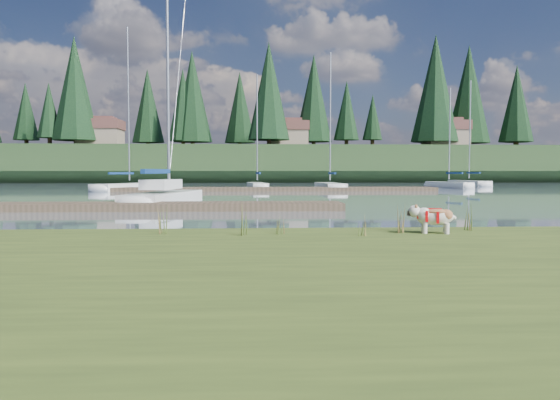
{
  "coord_description": "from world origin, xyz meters",
  "views": [
    {
      "loc": [
        0.32,
        -12.95,
        1.54
      ],
      "look_at": [
        0.99,
        -0.5,
        0.89
      ],
      "focal_mm": 35.0,
      "sensor_mm": 36.0,
      "label": 1
    }
  ],
  "objects": [
    {
      "name": "conifer_2",
      "position": [
        -25.0,
        68.0,
        13.54
      ],
      "size": [
        6.6,
        6.6,
        16.05
      ],
      "color": "#382619",
      "rests_on": "ridge"
    },
    {
      "name": "house_0",
      "position": [
        -22.0,
        70.0,
        7.31
      ],
      "size": [
        6.3,
        5.3,
        4.65
      ],
      "color": "gray",
      "rests_on": "ridge"
    },
    {
      "name": "sailboat_bg_1",
      "position": [
        -9.36,
        33.48,
        0.32
      ],
      "size": [
        5.19,
        9.09,
        13.46
      ],
      "rotation": [
        0.0,
        0.0,
        1.17
      ],
      "color": "silver",
      "rests_on": "ground"
    },
    {
      "name": "ground",
      "position": [
        0.0,
        30.0,
        0.0
      ],
      "size": [
        200.0,
        200.0,
        0.0
      ],
      "primitive_type": "plane",
      "color": "gray",
      "rests_on": "ground"
    },
    {
      "name": "weed_2",
      "position": [
        3.22,
        -2.5,
        0.6
      ],
      "size": [
        0.17,
        0.14,
        0.6
      ],
      "color": "#475B23",
      "rests_on": "bank"
    },
    {
      "name": "sailboat_bg_3",
      "position": [
        7.06,
        33.83,
        0.32
      ],
      "size": [
        1.85,
        8.01,
        11.7
      ],
      "rotation": [
        0.0,
        0.0,
        1.61
      ],
      "color": "silver",
      "rests_on": "ground"
    },
    {
      "name": "dock_near",
      "position": [
        -4.0,
        9.0,
        0.15
      ],
      "size": [
        16.0,
        2.0,
        0.3
      ],
      "primitive_type": "cube",
      "color": "#4C3D2C",
      "rests_on": "ground"
    },
    {
      "name": "house_1",
      "position": [
        6.0,
        71.0,
        7.31
      ],
      "size": [
        6.3,
        5.3,
        4.65
      ],
      "color": "gray",
      "rests_on": "ridge"
    },
    {
      "name": "sailboat_main",
      "position": [
        -3.62,
        13.55,
        0.42
      ],
      "size": [
        3.04,
        8.57,
        12.15
      ],
      "rotation": [
        0.0,
        0.0,
        1.4
      ],
      "color": "silver",
      "rests_on": "ground"
    },
    {
      "name": "bulldog",
      "position": [
        3.86,
        -2.62,
        0.68
      ],
      "size": [
        0.91,
        0.49,
        0.54
      ],
      "rotation": [
        0.0,
        0.0,
        2.9
      ],
      "color": "silver",
      "rests_on": "bank"
    },
    {
      "name": "sailboat_bg_4",
      "position": [
        18.73,
        37.74,
        0.33
      ],
      "size": [
        3.16,
        6.34,
        9.44
      ],
      "rotation": [
        0.0,
        0.0,
        1.89
      ],
      "color": "silver",
      "rests_on": "ground"
    },
    {
      "name": "weed_5",
      "position": [
        4.72,
        -2.17,
        0.62
      ],
      "size": [
        0.17,
        0.14,
        0.65
      ],
      "color": "#475B23",
      "rests_on": "bank"
    },
    {
      "name": "conifer_3",
      "position": [
        -10.0,
        72.0,
        11.74
      ],
      "size": [
        4.84,
        4.84,
        12.25
      ],
      "color": "#382619",
      "rests_on": "ridge"
    },
    {
      "name": "mud_lip",
      "position": [
        0.0,
        -1.6,
        0.07
      ],
      "size": [
        60.0,
        0.5,
        0.14
      ],
      "primitive_type": "cube",
      "color": "#33281C",
      "rests_on": "ground"
    },
    {
      "name": "bank",
      "position": [
        0.0,
        -6.0,
        0.17
      ],
      "size": [
        60.0,
        9.0,
        0.35
      ],
      "primitive_type": "cube",
      "color": "#40521D",
      "rests_on": "ground"
    },
    {
      "name": "weed_3",
      "position": [
        -1.36,
        -2.44,
        0.61
      ],
      "size": [
        0.17,
        0.14,
        0.63
      ],
      "color": "#475B23",
      "rests_on": "bank"
    },
    {
      "name": "sailboat_bg_5",
      "position": [
        23.77,
        45.24,
        0.32
      ],
      "size": [
        2.19,
        8.06,
        11.38
      ],
      "rotation": [
        0.0,
        0.0,
        1.65
      ],
      "color": "silver",
      "rests_on": "ground"
    },
    {
      "name": "conifer_4",
      "position": [
        3.0,
        66.0,
        13.09
      ],
      "size": [
        6.16,
        6.16,
        15.1
      ],
      "color": "#382619",
      "rests_on": "ridge"
    },
    {
      "name": "house_2",
      "position": [
        30.0,
        69.0,
        7.31
      ],
      "size": [
        6.3,
        5.3,
        4.65
      ],
      "color": "gray",
      "rests_on": "ridge"
    },
    {
      "name": "weed_0",
      "position": [
        0.18,
        -2.78,
        0.62
      ],
      "size": [
        0.17,
        0.14,
        0.64
      ],
      "color": "#475B23",
      "rests_on": "bank"
    },
    {
      "name": "conifer_5",
      "position": [
        15.0,
        70.0,
        10.83
      ],
      "size": [
        3.96,
        3.96,
        10.35
      ],
      "color": "#382619",
      "rests_on": "ridge"
    },
    {
      "name": "sailboat_bg_2",
      "position": [
        0.85,
        34.94,
        0.33
      ],
      "size": [
        1.94,
        6.66,
        10.01
      ],
      "rotation": [
        0.0,
        0.0,
        1.67
      ],
      "color": "silver",
      "rests_on": "ground"
    },
    {
      "name": "dock_far",
      "position": [
        2.0,
        30.0,
        0.15
      ],
      "size": [
        26.0,
        2.2,
        0.3
      ],
      "primitive_type": "cube",
      "color": "#4C3D2C",
      "rests_on": "ground"
    },
    {
      "name": "ridge",
      "position": [
        0.0,
        73.0,
        2.5
      ],
      "size": [
        200.0,
        20.0,
        5.0
      ],
      "primitive_type": "cube",
      "color": "#1E3218",
      "rests_on": "ground"
    },
    {
      "name": "weed_1",
      "position": [
        0.91,
        -2.63,
        0.52
      ],
      "size": [
        0.17,
        0.14,
        0.4
      ],
      "color": "#475B23",
      "rests_on": "bank"
    },
    {
      "name": "conifer_6",
      "position": [
        28.0,
        68.0,
        13.99
      ],
      "size": [
        7.04,
        7.04,
        17.0
      ],
      "color": "#382619",
      "rests_on": "ridge"
    },
    {
      "name": "weed_4",
      "position": [
        2.37,
        -2.95,
        0.53
      ],
      "size": [
        0.17,
        0.14,
        0.42
      ],
      "color": "#475B23",
      "rests_on": "bank"
    },
    {
      "name": "conifer_7",
      "position": [
        42.0,
        71.0,
        12.19
      ],
      "size": [
        5.28,
        5.28,
        13.2
      ],
      "color": "#382619",
      "rests_on": "ridge"
    }
  ]
}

